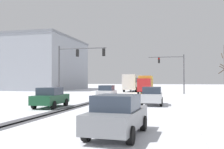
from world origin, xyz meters
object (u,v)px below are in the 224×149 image
object	(u,v)px
traffic_signal_far_right	(174,67)
car_dark_green_third	(51,97)
box_truck_delivery	(146,84)
car_white_lead	(107,92)
traffic_signal_near_left	(75,60)
bus_oncoming	(133,82)
office_building_far_left_block	(27,64)
car_silver_second	(152,96)
car_grey_fourth	(117,115)

from	to	relation	value
traffic_signal_far_right	car_dark_green_third	size ratio (longest dim) A/B	1.55
traffic_signal_far_right	box_truck_delivery	xyz separation A→B (m)	(-4.77, 0.92, -2.78)
car_white_lead	box_truck_delivery	xyz separation A→B (m)	(2.99, 14.75, 0.82)
traffic_signal_near_left	bus_oncoming	distance (m)	23.14
traffic_signal_far_right	office_building_far_left_block	size ratio (longest dim) A/B	0.26
car_silver_second	car_dark_green_third	distance (m)	8.81
traffic_signal_near_left	office_building_far_left_block	size ratio (longest dim) A/B	0.26
traffic_signal_far_right	box_truck_delivery	bearing A→B (deg)	169.07
car_dark_green_third	car_silver_second	bearing A→B (deg)	27.12
car_grey_fourth	traffic_signal_near_left	bearing A→B (deg)	116.50
traffic_signal_far_right	car_white_lead	distance (m)	16.26
traffic_signal_far_right	traffic_signal_near_left	distance (m)	18.21
traffic_signal_far_right	traffic_signal_near_left	size ratio (longest dim) A/B	1.00
car_white_lead	bus_oncoming	size ratio (longest dim) A/B	0.38
car_white_lead	car_silver_second	bearing A→B (deg)	-46.78
car_white_lead	bus_oncoming	xyz separation A→B (m)	(-0.35, 22.63, 1.18)
car_silver_second	car_grey_fourth	xyz separation A→B (m)	(-0.29, -13.01, 0.00)
car_dark_green_third	bus_oncoming	distance (m)	32.90
car_white_lead	traffic_signal_far_right	bearing A→B (deg)	60.68
car_grey_fourth	bus_oncoming	world-z (taller)	bus_oncoming
traffic_signal_near_left	box_truck_delivery	distance (m)	16.66
office_building_far_left_block	traffic_signal_far_right	bearing A→B (deg)	-21.01
car_white_lead	car_silver_second	xyz separation A→B (m)	(5.82, -6.19, 0.00)
car_dark_green_third	bus_oncoming	bearing A→B (deg)	87.08
traffic_signal_far_right	car_dark_green_third	bearing A→B (deg)	-112.16
car_dark_green_third	office_building_far_left_block	distance (m)	46.20
traffic_signal_far_right	office_building_far_left_block	bearing A→B (deg)	158.99
car_white_lead	bus_oncoming	world-z (taller)	bus_oncoming
car_white_lead	car_grey_fourth	xyz separation A→B (m)	(5.53, -19.20, 0.00)
car_white_lead	car_silver_second	world-z (taller)	same
box_truck_delivery	traffic_signal_far_right	bearing A→B (deg)	-10.93
car_grey_fourth	car_silver_second	bearing A→B (deg)	88.73
traffic_signal_near_left	car_white_lead	xyz separation A→B (m)	(4.01, 0.06, -3.83)
car_grey_fourth	traffic_signal_far_right	bearing A→B (deg)	86.13
traffic_signal_far_right	car_silver_second	size ratio (longest dim) A/B	1.57
box_truck_delivery	office_building_far_left_block	distance (m)	33.90
car_grey_fourth	office_building_far_left_block	bearing A→B (deg)	125.67
car_grey_fourth	office_building_far_left_block	distance (m)	57.84
traffic_signal_near_left	car_white_lead	world-z (taller)	traffic_signal_near_left
car_dark_green_third	box_truck_delivery	xyz separation A→B (m)	(5.02, 24.96, 0.82)
car_silver_second	office_building_far_left_block	world-z (taller)	office_building_far_left_block
traffic_signal_near_left	car_grey_fourth	distance (m)	21.73
traffic_signal_far_right	traffic_signal_near_left	xyz separation A→B (m)	(-11.78, -13.89, 0.23)
traffic_signal_near_left	office_building_far_left_block	bearing A→B (deg)	131.01
office_building_far_left_block	traffic_signal_near_left	bearing A→B (deg)	-48.99
car_grey_fourth	office_building_far_left_block	xyz separation A→B (m)	(-33.58, 46.78, 5.45)
bus_oncoming	traffic_signal_near_left	bearing A→B (deg)	-99.17
car_dark_green_third	car_grey_fourth	bearing A→B (deg)	-49.97
traffic_signal_near_left	car_silver_second	bearing A→B (deg)	-31.94
car_dark_green_third	office_building_far_left_block	bearing A→B (deg)	124.55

